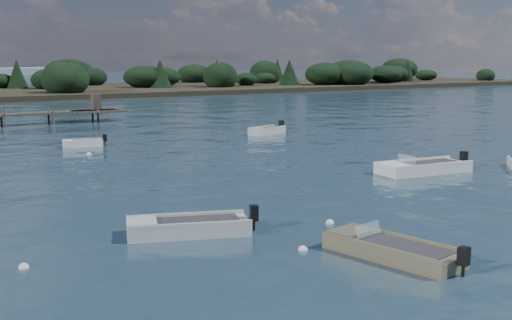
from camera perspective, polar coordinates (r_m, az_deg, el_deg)
ground at (r=75.33m, az=-19.69°, el=3.89°), size 400.00×400.00×0.00m
dinghy_mid_white_a at (r=35.88m, az=14.63°, el=-0.82°), size 5.67×2.50×1.31m
tender_far_grey_b at (r=52.01m, az=0.99°, el=2.50°), size 3.75×2.25×1.26m
dinghy_near_olive at (r=20.64m, az=12.00°, el=-8.06°), size 2.45×4.83×1.15m
dinghy_mid_grey at (r=22.90m, az=-6.04°, el=-6.17°), size 4.71×2.97×1.18m
tender_far_white at (r=46.38m, az=-15.14°, el=1.33°), size 3.07×1.61×1.03m
buoy_c at (r=20.45m, az=-19.94°, el=-9.03°), size 0.32×0.32×0.32m
buoy_e at (r=42.47m, az=-14.63°, el=0.46°), size 0.32×0.32×0.32m
buoy_extra_a at (r=21.00m, az=4.18°, el=-8.01°), size 0.32×0.32×0.32m
buoy_extra_b at (r=24.39m, az=6.58°, el=-5.61°), size 0.32×0.32×0.32m
far_headland at (r=120.56m, az=-12.11°, el=6.92°), size 190.00×40.00×5.80m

